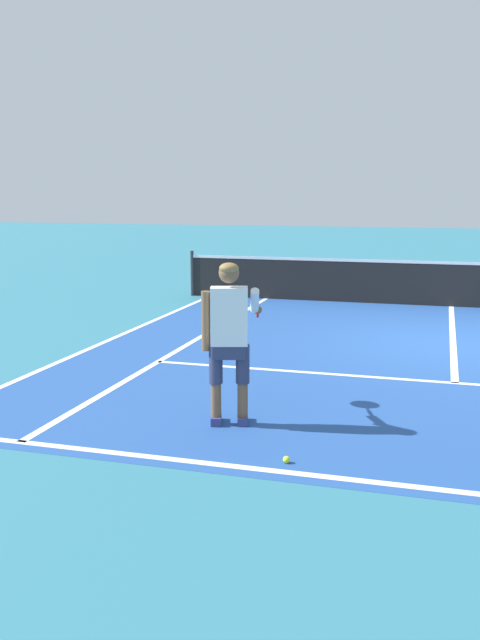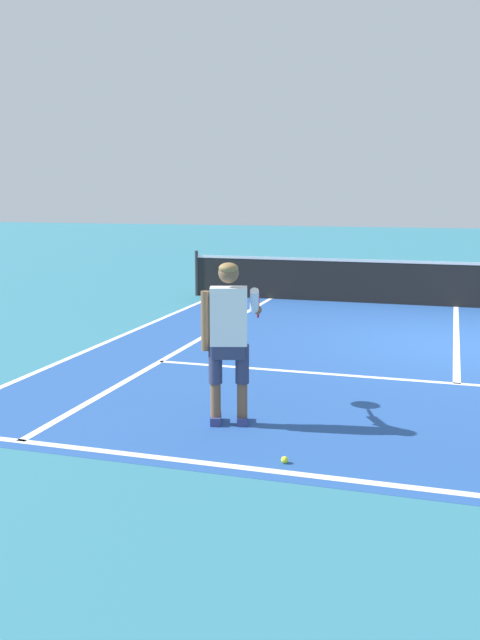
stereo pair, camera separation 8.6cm
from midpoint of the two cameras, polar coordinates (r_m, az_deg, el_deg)
ground_plane at (r=11.78m, az=16.91°, el=-1.86°), size 80.00×80.00×0.00m
court_inner_surface at (r=10.78m, az=16.95°, el=-2.96°), size 10.98×10.24×0.00m
line_baseline at (r=6.08m, az=17.27°, el=-13.35°), size 10.98×0.10×0.01m
line_service at (r=9.34m, az=17.01°, el=-4.97°), size 8.23×0.10×0.01m
line_centre_service at (r=12.46m, az=16.89°, el=-1.19°), size 0.10×6.40×0.01m
line_singles_left at (r=11.46m, az=-4.07°, el=-1.74°), size 0.10×9.84×0.01m
line_doubles_left at (r=12.00m, az=-10.23°, el=-1.33°), size 0.10×9.84×0.01m
tennis_net at (r=15.54m, az=16.92°, el=2.87°), size 11.96×0.08×1.07m
tennis_player at (r=7.17m, az=-1.18°, el=-0.99°), size 0.58×1.22×1.71m
tennis_ball_near_feet at (r=6.39m, az=3.45°, el=-11.39°), size 0.07×0.07×0.07m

